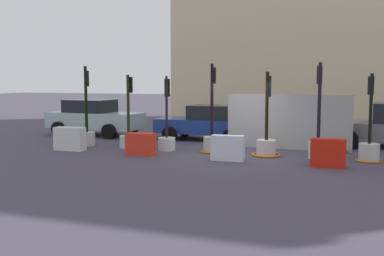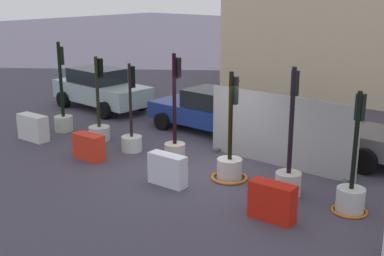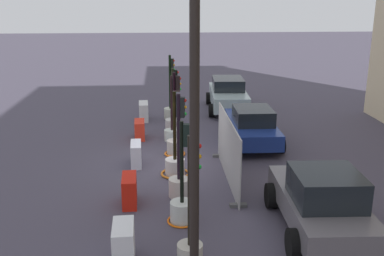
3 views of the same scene
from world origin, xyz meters
TOP-DOWN VIEW (x-y plane):
  - ground_plane at (0.00, 0.00)m, footprint 120.00×120.00m
  - traffic_light_0 at (-6.18, 0.08)m, footprint 0.63×0.63m
  - traffic_light_1 at (-4.36, 0.16)m, footprint 0.70×0.70m
  - traffic_light_2 at (-2.72, 0.05)m, footprint 0.63×0.63m
  - traffic_light_3 at (-1.00, 0.12)m, footprint 0.80×0.80m
  - traffic_light_4 at (0.97, 0.06)m, footprint 0.97×0.97m
  - traffic_light_5 at (2.67, 0.12)m, footprint 0.63×0.63m
  - traffic_light_6 at (4.24, 0.13)m, footprint 0.81×0.81m
  - traffic_light_7 at (6.18, 0.22)m, footprint 0.58×0.58m
  - construction_barrier_0 at (-6.06, -1.23)m, footprint 1.15×0.48m
  - construction_barrier_1 at (-3.12, -1.30)m, footprint 1.01×0.46m
  - construction_barrier_2 at (-0.02, -1.30)m, footprint 1.07×0.40m
  - construction_barrier_3 at (3.08, -1.33)m, footprint 1.03×0.45m
  - construction_barrier_4 at (6.03, -1.27)m, footprint 1.00×0.51m
  - car_grey_saloon at (4.98, 3.60)m, footprint 4.18×2.31m
  - car_silver_hatchback at (-7.77, 3.14)m, footprint 4.56×2.35m
  - car_blue_estate at (-2.21, 3.29)m, footprint 4.33×2.11m
  - street_lamp_post at (7.59, 0.19)m, footprint 0.36×0.36m
  - site_fence_panel at (1.43, 1.76)m, footprint 4.59×0.50m

SIDE VIEW (x-z plane):
  - ground_plane at x=0.00m, z-range 0.00..0.00m
  - construction_barrier_1 at x=-3.12m, z-range 0.00..0.77m
  - construction_barrier_2 at x=-0.02m, z-range 0.00..0.82m
  - construction_barrier_3 at x=3.08m, z-range 0.00..0.85m
  - construction_barrier_0 at x=-6.06m, z-range 0.00..0.86m
  - traffic_light_4 at x=0.97m, z-range -0.98..1.89m
  - construction_barrier_4 at x=6.03m, z-range 0.00..0.91m
  - traffic_light_2 at x=-2.72m, z-range -0.86..1.86m
  - traffic_light_6 at x=4.24m, z-range -0.89..1.90m
  - traffic_light_3 at x=-1.00m, z-range -1.05..2.10m
  - traffic_light_1 at x=-4.36m, z-range -0.86..1.92m
  - traffic_light_0 at x=-6.18m, z-range -0.96..2.16m
  - traffic_light_5 at x=2.67m, z-range -0.97..2.18m
  - traffic_light_7 at x=6.18m, z-range -0.87..2.14m
  - car_blue_estate at x=-2.21m, z-range -0.02..1.49m
  - car_grey_saloon at x=4.98m, z-range -0.03..1.68m
  - car_silver_hatchback at x=-7.77m, z-range 0.00..1.67m
  - site_fence_panel at x=1.43m, z-range -0.04..2.01m
  - street_lamp_post at x=7.59m, z-range 0.49..7.43m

